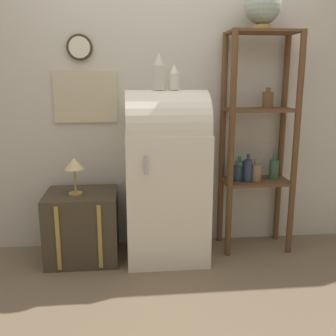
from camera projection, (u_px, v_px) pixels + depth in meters
ground_plane at (170, 269)px, 3.05m from camera, size 12.00×12.00×0.00m
wall_back at (162, 90)px, 3.30m from camera, size 7.00×0.09×2.70m
refrigerator at (166, 173)px, 3.14m from camera, size 0.64×0.61×1.36m
suitcase_trunk at (83, 226)px, 3.18m from camera, size 0.56×0.49×0.56m
shelf_unit at (258, 137)px, 3.25m from camera, size 0.58×0.35×1.81m
globe at (263, 6)px, 3.01m from camera, size 0.28×0.28×0.32m
vase_left at (159, 72)px, 2.95m from camera, size 0.10×0.10×0.28m
vase_center at (174, 78)px, 2.97m from camera, size 0.08×0.08×0.19m
desk_lamp at (74, 166)px, 3.02m from camera, size 0.15×0.15×0.29m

